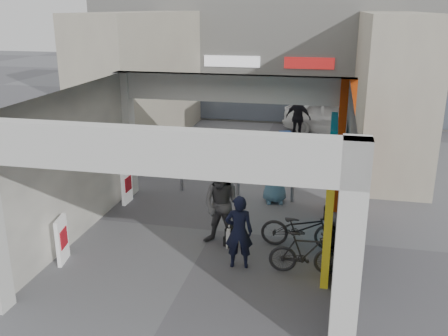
% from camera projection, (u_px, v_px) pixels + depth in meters
% --- Properties ---
extents(ground, '(90.00, 90.00, 0.00)m').
position_uv_depth(ground, '(213.00, 230.00, 12.11)').
color(ground, '#5D5E63').
rests_on(ground, ground).
extents(arcade_canopy, '(6.40, 6.45, 6.40)m').
position_uv_depth(arcade_canopy, '(228.00, 150.00, 10.53)').
color(arcade_canopy, silver).
rests_on(arcade_canopy, ground).
extents(far_building, '(18.00, 4.08, 8.00)m').
position_uv_depth(far_building, '(281.00, 33.00, 23.88)').
color(far_building, silver).
rests_on(far_building, ground).
extents(plaza_bldg_left, '(2.00, 9.00, 5.00)m').
position_uv_depth(plaza_bldg_left, '(145.00, 80.00, 19.23)').
color(plaza_bldg_left, '#B3AC94').
rests_on(plaza_bldg_left, ground).
extents(plaza_bldg_right, '(2.00, 9.00, 5.00)m').
position_uv_depth(plaza_bldg_right, '(388.00, 87.00, 17.39)').
color(plaza_bldg_right, '#B3AC94').
rests_on(plaza_bldg_right, ground).
extents(bollard_left, '(0.09, 0.09, 0.93)m').
position_uv_depth(bollard_left, '(182.00, 175.00, 14.62)').
color(bollard_left, gray).
rests_on(bollard_left, ground).
extents(bollard_center, '(0.09, 0.09, 0.96)m').
position_uv_depth(bollard_center, '(238.00, 179.00, 14.27)').
color(bollard_center, gray).
rests_on(bollard_center, ground).
extents(bollard_right, '(0.09, 0.09, 0.92)m').
position_uv_depth(bollard_right, '(293.00, 186.00, 13.76)').
color(bollard_right, gray).
rests_on(bollard_right, ground).
extents(advert_board_near, '(0.19, 0.56, 1.00)m').
position_uv_depth(advert_board_near, '(62.00, 240.00, 10.49)').
color(advert_board_near, silver).
rests_on(advert_board_near, ground).
extents(advert_board_far, '(0.11, 0.55, 1.00)m').
position_uv_depth(advert_board_far, '(127.00, 185.00, 13.69)').
color(advert_board_far, silver).
rests_on(advert_board_far, ground).
extents(cafe_set, '(1.45, 1.17, 0.87)m').
position_uv_depth(cafe_set, '(197.00, 159.00, 16.74)').
color(cafe_set, '#AAAAAF').
rests_on(cafe_set, ground).
extents(produce_stand, '(1.20, 0.65, 0.79)m').
position_uv_depth(produce_stand, '(190.00, 154.00, 17.31)').
color(produce_stand, black).
rests_on(produce_stand, ground).
extents(crate_stack, '(0.53, 0.47, 0.56)m').
position_uv_depth(crate_stack, '(285.00, 139.00, 19.44)').
color(crate_stack, '#1A5C1E').
rests_on(crate_stack, ground).
extents(border_collie, '(0.23, 0.45, 0.63)m').
position_uv_depth(border_collie, '(230.00, 236.00, 11.23)').
color(border_collie, black).
rests_on(border_collie, ground).
extents(man_with_dog, '(0.62, 0.46, 1.57)m').
position_uv_depth(man_with_dog, '(239.00, 232.00, 10.21)').
color(man_with_dog, black).
rests_on(man_with_dog, ground).
extents(man_back_turned, '(1.02, 0.85, 1.91)m').
position_uv_depth(man_back_turned, '(222.00, 206.00, 11.11)').
color(man_back_turned, '#444346').
rests_on(man_back_turned, ground).
extents(man_elderly, '(0.94, 0.71, 1.73)m').
position_uv_depth(man_elderly, '(275.00, 172.00, 13.61)').
color(man_elderly, teal).
rests_on(man_elderly, ground).
extents(man_crates, '(1.15, 0.75, 1.81)m').
position_uv_depth(man_crates, '(298.00, 118.00, 20.14)').
color(man_crates, black).
rests_on(man_crates, ground).
extents(bicycle_front, '(1.81, 0.65, 0.95)m').
position_uv_depth(bicycle_front, '(301.00, 228.00, 11.13)').
color(bicycle_front, black).
rests_on(bicycle_front, ground).
extents(bicycle_rear, '(1.51, 0.53, 0.89)m').
position_uv_depth(bicycle_rear, '(306.00, 253.00, 10.04)').
color(bicycle_rear, black).
rests_on(bicycle_rear, ground).
extents(white_van, '(4.80, 3.18, 1.52)m').
position_uv_depth(white_van, '(337.00, 117.00, 20.92)').
color(white_van, white).
rests_on(white_van, ground).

